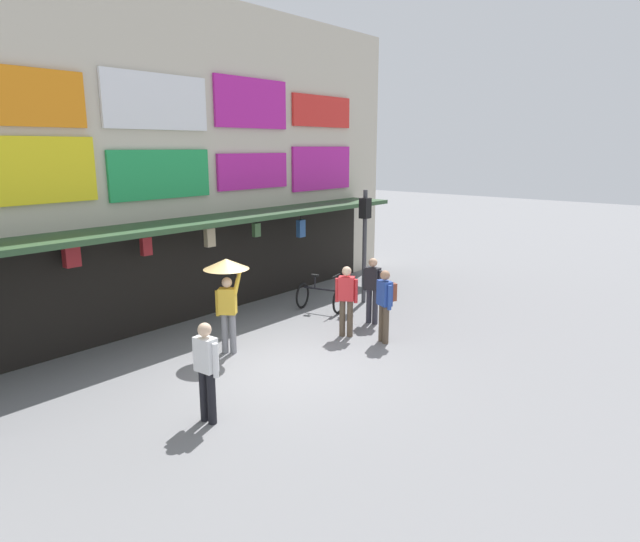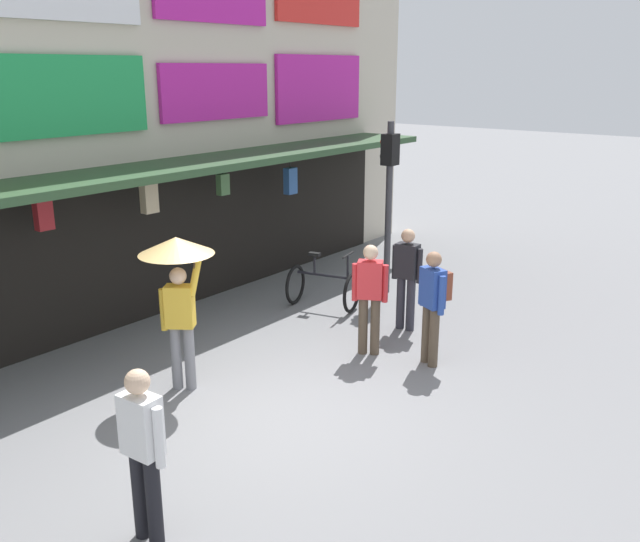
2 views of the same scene
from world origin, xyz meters
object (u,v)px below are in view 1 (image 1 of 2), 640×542
at_px(pedestrian_in_black, 372,287).
at_px(pedestrian_in_blue, 385,300).
at_px(traffic_light_far, 365,228).
at_px(pedestrian_with_umbrella, 227,279).
at_px(bicycle_parked, 321,297).
at_px(pedestrian_in_white, 346,297).
at_px(pedestrian_in_green, 206,367).

distance_m(pedestrian_in_black, pedestrian_in_blue, 1.38).
bearing_deg(traffic_light_far, pedestrian_in_black, -138.10).
distance_m(pedestrian_with_umbrella, pedestrian_in_blue, 3.56).
bearing_deg(traffic_light_far, bicycle_parked, 165.06).
height_order(pedestrian_in_white, pedestrian_with_umbrella, pedestrian_with_umbrella).
bearing_deg(pedestrian_in_black, bicycle_parked, 90.35).
xyz_separation_m(pedestrian_in_black, pedestrian_in_blue, (-0.95, -1.00, 0.04)).
bearing_deg(bicycle_parked, pedestrian_in_white, -123.79).
bearing_deg(pedestrian_in_blue, bicycle_parked, 70.74).
relative_size(bicycle_parked, pedestrian_in_blue, 0.77).
distance_m(pedestrian_with_umbrella, pedestrian_in_green, 3.14).
height_order(pedestrian_in_black, pedestrian_in_green, same).
xyz_separation_m(traffic_light_far, pedestrian_with_umbrella, (-5.11, -0.10, -0.50)).
bearing_deg(pedestrian_in_white, pedestrian_in_blue, -74.70).
xyz_separation_m(traffic_light_far, pedestrian_in_black, (-1.44, -1.29, -1.19)).
xyz_separation_m(bicycle_parked, pedestrian_in_white, (-1.19, -1.78, 0.55)).
relative_size(bicycle_parked, pedestrian_in_green, 0.77).
bearing_deg(pedestrian_in_white, pedestrian_in_green, -170.46).
bearing_deg(pedestrian_in_black, pedestrian_in_blue, -133.38).
xyz_separation_m(pedestrian_in_green, pedestrian_in_blue, (4.96, -0.12, 0.04)).
distance_m(pedestrian_in_white, pedestrian_with_umbrella, 2.88).
height_order(traffic_light_far, pedestrian_in_green, traffic_light_far).
bearing_deg(traffic_light_far, pedestrian_with_umbrella, -178.91).
bearing_deg(traffic_light_far, pedestrian_in_blue, -136.14).
height_order(traffic_light_far, pedestrian_with_umbrella, traffic_light_far).
distance_m(pedestrian_in_green, pedestrian_in_blue, 4.96).
relative_size(pedestrian_in_white, pedestrian_in_black, 1.00).
height_order(bicycle_parked, pedestrian_in_green, pedestrian_in_green).
relative_size(traffic_light_far, pedestrian_in_green, 1.90).
bearing_deg(pedestrian_with_umbrella, bicycle_parked, 7.54).
distance_m(traffic_light_far, pedestrian_in_blue, 3.51).
bearing_deg(pedestrian_in_black, pedestrian_in_green, -171.48).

